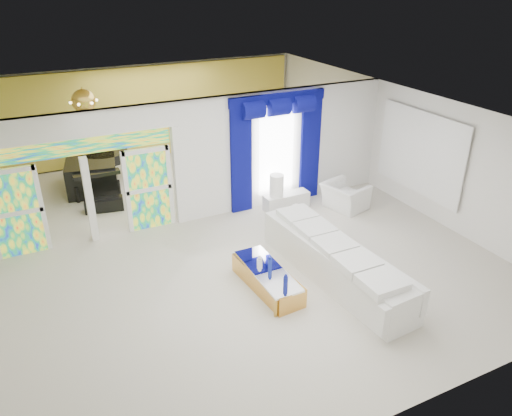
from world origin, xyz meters
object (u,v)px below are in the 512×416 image
coffee_table (267,279)px  armchair (345,196)px  grand_piano (92,174)px  white_sofa (334,263)px  console_table (286,201)px

coffee_table → armchair: bearing=33.7°
coffee_table → grand_piano: (-2.21, 6.54, 0.24)m
white_sofa → armchair: (2.11, 2.61, -0.04)m
console_table → coffee_table: bearing=-125.1°
coffee_table → armchair: armchair is taller
white_sofa → armchair: 3.36m
coffee_table → console_table: (2.09, 2.98, 0.00)m
coffee_table → console_table: console_table is taller
white_sofa → coffee_table: 1.39m
console_table → grand_piano: grand_piano is taller
console_table → white_sofa: bearing=-102.8°
coffee_table → console_table: bearing=54.9°
white_sofa → coffee_table: bearing=163.1°
armchair → grand_piano: (-5.67, 4.23, 0.10)m
console_table → armchair: 1.53m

